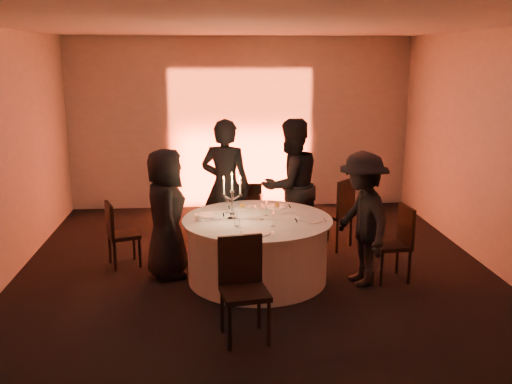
{
  "coord_description": "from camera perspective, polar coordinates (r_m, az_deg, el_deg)",
  "views": [
    {
      "loc": [
        -0.56,
        -6.54,
        2.67
      ],
      "look_at": [
        0.0,
        0.2,
        1.05
      ],
      "focal_mm": 40.0,
      "sensor_mm": 36.0,
      "label": 1
    }
  ],
  "objects": [
    {
      "name": "chair_left",
      "position": [
        7.55,
        -13.63,
        -3.8
      ],
      "size": [
        0.48,
        0.48,
        0.85
      ],
      "rotation": [
        0.0,
        0.0,
        1.92
      ],
      "color": "black",
      "rests_on": "floor"
    },
    {
      "name": "coffee_cup",
      "position": [
        6.77,
        -5.76,
        -2.64
      ],
      "size": [
        0.11,
        0.11,
        0.07
      ],
      "color": "white",
      "rests_on": "banquet_table"
    },
    {
      "name": "chair_back_left",
      "position": [
        8.3,
        -0.83,
        -1.67
      ],
      "size": [
        0.4,
        0.4,
        0.89
      ],
      "rotation": [
        0.0,
        0.0,
        3.13
      ],
      "color": "black",
      "rests_on": "floor"
    },
    {
      "name": "chair_right",
      "position": [
        7.11,
        13.93,
        -4.57
      ],
      "size": [
        0.44,
        0.44,
        0.92
      ],
      "rotation": [
        0.0,
        0.0,
        -1.48
      ],
      "color": "black",
      "rests_on": "floor"
    },
    {
      "name": "wine_glass_b",
      "position": [
        6.49,
        1.73,
        -2.3
      ],
      "size": [
        0.07,
        0.07,
        0.19
      ],
      "color": "white",
      "rests_on": "banquet_table"
    },
    {
      "name": "chair_back_right",
      "position": [
        8.08,
        8.24,
        -1.7
      ],
      "size": [
        0.63,
        0.63,
        1.01
      ],
      "rotation": [
        0.0,
        0.0,
        -2.33
      ],
      "color": "black",
      "rests_on": "floor"
    },
    {
      "name": "guest_back_left",
      "position": [
        7.75,
        -3.07,
        0.49
      ],
      "size": [
        0.79,
        0.64,
        1.86
      ],
      "primitive_type": "imported",
      "rotation": [
        0.0,
        0.0,
        2.81
      ],
      "color": "black",
      "rests_on": "floor"
    },
    {
      "name": "wine_glass_a",
      "position": [
        7.22,
        0.56,
        -0.65
      ],
      "size": [
        0.07,
        0.07,
        0.19
      ],
      "color": "white",
      "rests_on": "banquet_table"
    },
    {
      "name": "chair_front",
      "position": [
        5.53,
        -1.32,
        -8.95
      ],
      "size": [
        0.5,
        0.5,
        0.99
      ],
      "rotation": [
        0.0,
        0.0,
        0.16
      ],
      "color": "black",
      "rests_on": "floor"
    },
    {
      "name": "wine_glass_c",
      "position": [
        6.75,
        0.58,
        -1.66
      ],
      "size": [
        0.07,
        0.07,
        0.19
      ],
      "color": "white",
      "rests_on": "banquet_table"
    },
    {
      "name": "guest_left",
      "position": [
        7.02,
        -8.98,
        -2.14
      ],
      "size": [
        0.65,
        0.86,
        1.6
      ],
      "primitive_type": "imported",
      "rotation": [
        0.0,
        0.0,
        1.76
      ],
      "color": "black",
      "rests_on": "floor"
    },
    {
      "name": "plate_right",
      "position": [
        6.77,
        5.47,
        -2.82
      ],
      "size": [
        0.36,
        0.28,
        0.01
      ],
      "color": "white",
      "rests_on": "banquet_table"
    },
    {
      "name": "tumbler_a",
      "position": [
        6.8,
        -2.16,
        -2.35
      ],
      "size": [
        0.07,
        0.07,
        0.09
      ],
      "primitive_type": "cylinder",
      "color": "white",
      "rests_on": "banquet_table"
    },
    {
      "name": "banquet_table",
      "position": [
        6.95,
        0.14,
        -5.73
      ],
      "size": [
        1.8,
        1.8,
        0.77
      ],
      "color": "black",
      "rests_on": "floor"
    },
    {
      "name": "tumbler_b",
      "position": [
        6.54,
        -1.92,
        -3.02
      ],
      "size": [
        0.07,
        0.07,
        0.09
      ],
      "primitive_type": "cylinder",
      "color": "white",
      "rests_on": "banquet_table"
    },
    {
      "name": "candelabra",
      "position": [
        6.75,
        -2.4,
        -1.11
      ],
      "size": [
        0.24,
        0.12,
        0.58
      ],
      "color": "silver",
      "rests_on": "banquet_table"
    },
    {
      "name": "plate_left",
      "position": [
        6.97,
        -4.67,
        -2.32
      ],
      "size": [
        0.36,
        0.28,
        0.01
      ],
      "color": "white",
      "rests_on": "banquet_table"
    },
    {
      "name": "uplighter_fixture",
      "position": [
        10.1,
        -1.4,
        -1.55
      ],
      "size": [
        0.25,
        0.12,
        0.1
      ],
      "primitive_type": "cube",
      "color": "black",
      "rests_on": "floor"
    },
    {
      "name": "wall_front",
      "position": [
        3.3,
        5.34,
        -7.38
      ],
      "size": [
        7.0,
        0.0,
        7.0
      ],
      "primitive_type": "plane",
      "rotation": [
        -1.57,
        0.0,
        0.0
      ],
      "color": "#BAB4AD",
      "rests_on": "floor"
    },
    {
      "name": "guest_back_right",
      "position": [
        7.84,
        3.5,
        0.61
      ],
      "size": [
        1.13,
        1.04,
        1.86
      ],
      "primitive_type": "imported",
      "rotation": [
        0.0,
        0.0,
        -2.65
      ],
      "color": "black",
      "rests_on": "floor"
    },
    {
      "name": "wine_glass_e",
      "position": [
        6.93,
        1.05,
        -1.26
      ],
      "size": [
        0.07,
        0.07,
        0.19
      ],
      "color": "white",
      "rests_on": "banquet_table"
    },
    {
      "name": "ceiling",
      "position": [
        6.57,
        0.15,
        16.36
      ],
      "size": [
        7.0,
        7.0,
        0.0
      ],
      "primitive_type": "plane",
      "rotation": [
        3.14,
        0.0,
        0.0
      ],
      "color": "silver",
      "rests_on": "wall_back"
    },
    {
      "name": "guest_right",
      "position": [
        6.81,
        10.57,
        -2.68
      ],
      "size": [
        0.78,
        1.13,
        1.6
      ],
      "primitive_type": "imported",
      "rotation": [
        0.0,
        0.0,
        -1.38
      ],
      "color": "black",
      "rests_on": "floor"
    },
    {
      "name": "wall_back",
      "position": [
        10.12,
        -1.55,
        6.84
      ],
      "size": [
        7.0,
        0.0,
        7.0
      ],
      "primitive_type": "plane",
      "rotation": [
        1.57,
        0.0,
        0.0
      ],
      "color": "#BAB4AD",
      "rests_on": "floor"
    },
    {
      "name": "plate_back_right",
      "position": [
        7.34,
        2.08,
        -1.39
      ],
      "size": [
        0.36,
        0.27,
        0.08
      ],
      "color": "white",
      "rests_on": "banquet_table"
    },
    {
      "name": "plate_back_left",
      "position": [
        7.31,
        -1.38,
        -1.43
      ],
      "size": [
        0.36,
        0.25,
        0.08
      ],
      "color": "white",
      "rests_on": "banquet_table"
    },
    {
      "name": "plate_front",
      "position": [
        6.27,
        0.11,
        -4.1
      ],
      "size": [
        0.36,
        0.28,
        0.01
      ],
      "color": "white",
      "rests_on": "banquet_table"
    },
    {
      "name": "wall_right",
      "position": [
        7.53,
        23.56,
        3.41
      ],
      "size": [
        0.0,
        7.0,
        7.0
      ],
      "primitive_type": "plane",
      "rotation": [
        1.57,
        0.0,
        -1.57
      ],
      "color": "#BAB4AD",
      "rests_on": "floor"
    },
    {
      "name": "wine_glass_d",
      "position": [
        7.05,
        -2.89,
        -1.01
      ],
      "size": [
        0.07,
        0.07,
        0.19
      ],
      "color": "white",
      "rests_on": "banquet_table"
    },
    {
      "name": "floor",
      "position": [
        7.08,
        0.13,
        -8.67
      ],
      "size": [
        7.0,
        7.0,
        0.0
      ],
      "primitive_type": "plane",
      "color": "black",
      "rests_on": "ground"
    }
  ]
}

